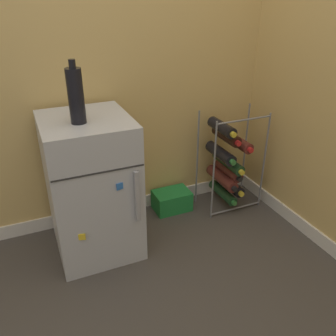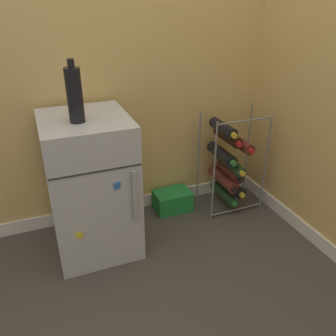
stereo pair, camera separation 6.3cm
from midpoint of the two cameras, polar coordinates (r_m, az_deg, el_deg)
name	(u,v)px [view 1 (the left image)]	position (r m, az deg, el deg)	size (l,w,h in m)	color
ground_plane	(165,273)	(2.06, -1.48, -16.50)	(14.00, 14.00, 0.00)	#423D38
wall_back	(114,23)	(2.19, -9.54, 21.95)	(6.95, 0.07, 2.50)	tan
mini_fridge	(92,187)	(2.07, -12.97, -2.94)	(0.47, 0.54, 0.81)	#B7BABF
wine_rack	(227,162)	(2.48, 8.67, 1.01)	(0.41, 0.33, 0.70)	slate
soda_box	(172,200)	(2.53, -0.10, -5.23)	(0.25, 0.17, 0.14)	#1E7F38
fridge_top_bottle	(76,96)	(1.81, -15.57, 11.12)	(0.08, 0.08, 0.31)	black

